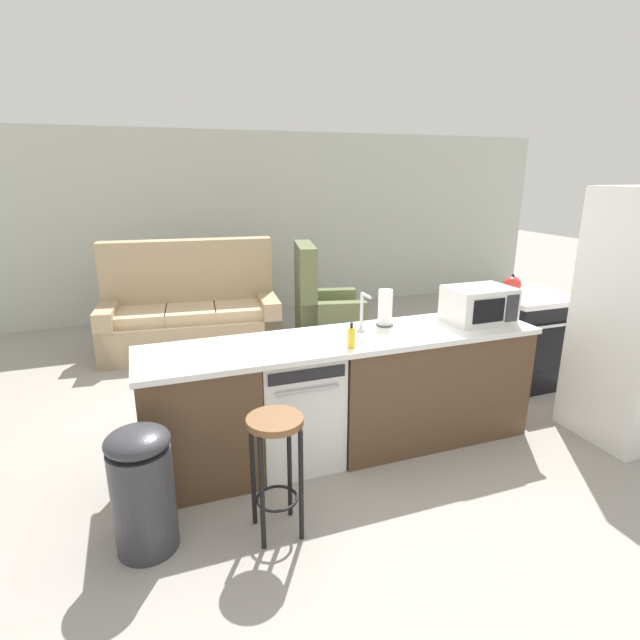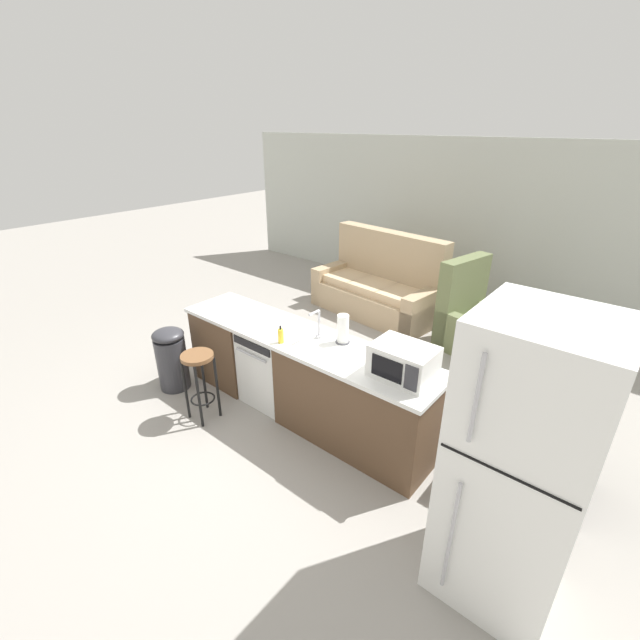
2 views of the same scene
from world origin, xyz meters
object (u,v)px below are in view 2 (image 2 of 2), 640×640
Objects in this scene: bar_stool at (199,373)px; refrigerator at (518,469)px; dishwasher at (274,365)px; soap_bottle at (281,336)px; paper_towel_roll at (343,329)px; armchair at (471,322)px; couch at (380,289)px; trash_bin at (172,358)px; stove_range at (548,441)px; kettle at (546,371)px; microwave at (403,362)px.

refrigerator is at bearing 3.13° from bar_stool.
dishwasher is 4.77× the size of soap_bottle.
soap_bottle is (-0.45, -0.38, -0.07)m from paper_towel_roll.
armchair is at bearing 73.65° from soap_bottle.
paper_towel_roll reaches higher than bar_stool.
dishwasher is 2.80m from couch.
soap_bottle is at bearing -75.59° from couch.
armchair reaches higher than trash_bin.
dishwasher is 0.40× the size of couch.
couch reaches higher than bar_stool.
paper_towel_roll is (-1.81, -0.38, 0.59)m from stove_range.
paper_towel_roll is 2.53m from armchair.
armchair is (1.49, 3.28, -0.19)m from bar_stool.
soap_bottle is 0.86× the size of kettle.
microwave is at bearing -143.25° from kettle.
bar_stool is (-2.93, -0.16, -0.44)m from refrigerator.
soap_bottle is 0.24× the size of trash_bin.
microwave is at bearing 20.90° from bar_stool.
trash_bin is 3.41m from couch.
kettle is at bearing 17.37° from paper_towel_roll.
refrigerator is 1.21m from microwave.
couch is 1.74× the size of armchair.
kettle is at bearing 19.91° from trash_bin.
couch reaches higher than dishwasher.
microwave is at bearing 153.01° from refrigerator.
soap_bottle is 0.24× the size of bar_stool.
couch is (-1.21, 2.60, -0.64)m from paper_towel_roll.
paper_towel_roll is at bearing -168.02° from stove_range.
microwave is (-1.08, -0.55, 0.59)m from stove_range.
bar_stool is at bearing -9.84° from trash_bin.
kettle is at bearing -36.12° from couch.
paper_towel_roll is (-0.74, 0.16, -0.00)m from microwave.
dishwasher is 2.59m from kettle.
microwave is 3.44m from couch.
soap_bottle is at bearing -32.12° from dishwasher.
refrigerator reaches higher than dishwasher.
kettle is at bearing 26.66° from bar_stool.
paper_towel_roll is at bearing -162.63° from kettle.
couch is at bearing 114.98° from paper_towel_roll.
paper_towel_roll is (-1.81, 0.71, 0.07)m from refrigerator.
microwave is 2.44× the size of kettle.
microwave is at bearing -54.85° from couch.
stove_range is 0.43× the size of couch.
couch is (-0.09, 3.48, -0.14)m from bar_stool.
stove_range is (2.60, 0.55, 0.03)m from dishwasher.
trash_bin is (-1.39, -0.37, -0.59)m from soap_bottle.
bar_stool is 0.35× the size of couch.
bar_stool is (-0.33, -0.71, 0.11)m from dishwasher.
kettle is (1.65, 0.52, -0.05)m from paper_towel_roll.
trash_bin is (-2.58, -0.58, -0.66)m from microwave.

